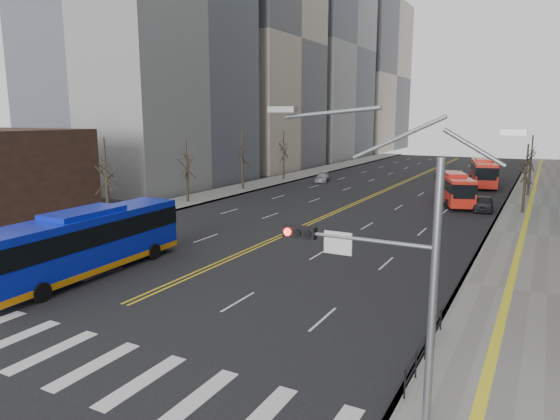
# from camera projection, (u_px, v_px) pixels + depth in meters

# --- Properties ---
(ground) EXTENTS (220.00, 220.00, 0.00)m
(ground) POSITION_uv_depth(u_px,v_px,m) (32.00, 345.00, 20.13)
(ground) COLOR black
(sidewalk_right) EXTENTS (7.00, 130.00, 0.15)m
(sidewalk_right) POSITION_uv_depth(u_px,v_px,m) (541.00, 206.00, 50.93)
(sidewalk_right) COLOR gray
(sidewalk_right) RESTS_ON ground
(sidewalk_left) EXTENTS (5.00, 130.00, 0.15)m
(sidewalk_left) POSITION_uv_depth(u_px,v_px,m) (256.00, 185.00, 66.76)
(sidewalk_left) COLOR gray
(sidewalk_left) RESTS_ON ground
(crosswalk) EXTENTS (26.70, 4.00, 0.01)m
(crosswalk) POSITION_uv_depth(u_px,v_px,m) (32.00, 345.00, 20.13)
(crosswalk) COLOR silver
(crosswalk) RESTS_ON ground
(centerline) EXTENTS (0.55, 100.00, 0.01)m
(centerline) POSITION_uv_depth(u_px,v_px,m) (398.00, 185.00, 67.75)
(centerline) COLOR gold
(centerline) RESTS_ON ground
(office_towers) EXTENTS (83.00, 134.00, 58.00)m
(office_towers) POSITION_uv_depth(u_px,v_px,m) (430.00, 17.00, 74.99)
(office_towers) COLOR gray
(office_towers) RESTS_ON ground
(signal_mast) EXTENTS (5.37, 0.37, 9.39)m
(signal_mast) POSITION_uv_depth(u_px,v_px,m) (384.00, 264.00, 14.56)
(signal_mast) COLOR gray
(signal_mast) RESTS_ON ground
(pedestrian_railing) EXTENTS (0.06, 6.06, 1.02)m
(pedestrian_railing) POSITION_uv_depth(u_px,v_px,m) (426.00, 343.00, 18.52)
(pedestrian_railing) COLOR black
(pedestrian_railing) RESTS_ON sidewalk_right
(street_trees) EXTENTS (35.20, 47.20, 7.60)m
(street_trees) POSITION_uv_depth(u_px,v_px,m) (280.00, 157.00, 52.49)
(street_trees) COLOR black
(street_trees) RESTS_ON ground
(blue_bus) EXTENTS (3.48, 13.41, 3.84)m
(blue_bus) POSITION_uv_depth(u_px,v_px,m) (86.00, 241.00, 28.85)
(blue_bus) COLOR #0C1EC0
(blue_bus) RESTS_ON ground
(red_bus_near) EXTENTS (5.78, 10.59, 3.32)m
(red_bus_near) POSITION_uv_depth(u_px,v_px,m) (454.00, 186.00, 52.72)
(red_bus_near) COLOR red
(red_bus_near) RESTS_ON ground
(red_bus_far) EXTENTS (4.74, 11.77, 3.63)m
(red_bus_far) POSITION_uv_depth(u_px,v_px,m) (483.00, 171.00, 66.31)
(red_bus_far) COLOR red
(red_bus_far) RESTS_ON ground
(car_white) EXTENTS (2.77, 4.09, 1.28)m
(car_white) POSITION_uv_depth(u_px,v_px,m) (25.00, 262.00, 29.37)
(car_white) COLOR silver
(car_white) RESTS_ON ground
(car_dark_mid) EXTENTS (2.15, 4.58, 1.52)m
(car_dark_mid) POSITION_uv_depth(u_px,v_px,m) (483.00, 203.00, 48.87)
(car_dark_mid) COLOR black
(car_dark_mid) RESTS_ON ground
(car_silver) EXTENTS (2.65, 4.40, 1.19)m
(car_silver) POSITION_uv_depth(u_px,v_px,m) (322.00, 178.00, 70.73)
(car_silver) COLOR #9D9DA2
(car_silver) RESTS_ON ground
(car_dark_far) EXTENTS (2.06, 4.23, 1.16)m
(car_dark_far) POSITION_uv_depth(u_px,v_px,m) (478.00, 171.00, 79.35)
(car_dark_far) COLOR black
(car_dark_far) RESTS_ON ground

